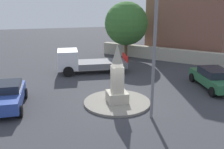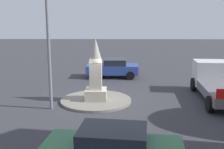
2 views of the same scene
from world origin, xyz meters
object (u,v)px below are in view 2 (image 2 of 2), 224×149
(streetlamp, at_px, (47,20))
(truck_white_far_side, at_px, (216,82))
(car_blue_approaching, at_px, (113,68))
(car_green_near_island, at_px, (113,148))
(monument, at_px, (96,74))

(streetlamp, height_order, truck_white_far_side, streetlamp)
(streetlamp, xyz_separation_m, truck_white_far_side, (-9.30, -2.26, -3.67))
(streetlamp, height_order, car_blue_approaching, streetlamp)
(streetlamp, height_order, car_green_near_island, streetlamp)
(car_blue_approaching, bearing_deg, truck_white_far_side, 139.01)
(monument, relative_size, car_blue_approaching, 0.87)
(streetlamp, bearing_deg, car_green_near_island, 118.99)
(monument, height_order, car_blue_approaching, monument)
(car_green_near_island, height_order, truck_white_far_side, truck_white_far_side)
(car_green_near_island, relative_size, truck_white_far_side, 0.79)
(monument, distance_m, car_green_near_island, 7.35)
(car_blue_approaching, bearing_deg, car_green_near_island, 90.61)
(streetlamp, bearing_deg, monument, -150.31)
(car_green_near_island, distance_m, truck_white_far_side, 10.16)
(monument, xyz_separation_m, truck_white_far_side, (-7.04, -0.97, -0.66))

